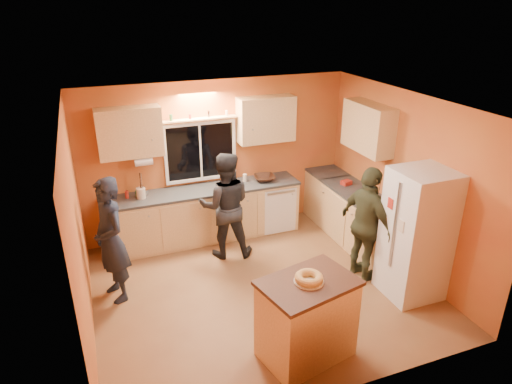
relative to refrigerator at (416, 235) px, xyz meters
name	(u,v)px	position (x,y,z in m)	size (l,w,h in m)	color
ground	(261,288)	(-1.89, 0.80, -0.90)	(4.50, 4.50, 0.00)	brown
room_shell	(259,170)	(-1.77, 1.21, 0.72)	(4.54, 4.04, 2.61)	#C57832
back_counter	(225,211)	(-1.88, 2.50, -0.45)	(4.23, 0.62, 0.90)	tan
right_counter	(363,222)	(0.06, 1.30, -0.45)	(0.62, 1.84, 0.90)	tan
refrigerator	(416,235)	(0.00, 0.00, 0.00)	(0.72, 0.70, 1.80)	silver
island	(307,318)	(-1.89, -0.58, -0.40)	(1.15, 0.91, 0.99)	tan
bundt_pastry	(309,278)	(-1.89, -0.58, 0.14)	(0.31, 0.31, 0.09)	#B09248
person_left	(111,241)	(-3.79, 1.34, -0.03)	(0.63, 0.41, 1.73)	black
person_center	(225,206)	(-2.06, 1.88, -0.05)	(0.82, 0.64, 1.69)	black
person_right	(367,225)	(-0.39, 0.55, -0.05)	(1.00, 0.41, 1.70)	#3A3D27
mixing_bowl	(264,178)	(-1.17, 2.50, 0.04)	(0.36, 0.36, 0.09)	black
utensil_crock	(141,193)	(-3.23, 2.50, 0.09)	(0.14, 0.14, 0.17)	beige
potted_plant	(395,209)	(0.01, 0.50, 0.15)	(0.26, 0.23, 0.29)	gray
red_box	(346,183)	(0.04, 1.84, 0.04)	(0.16, 0.12, 0.07)	#A52419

